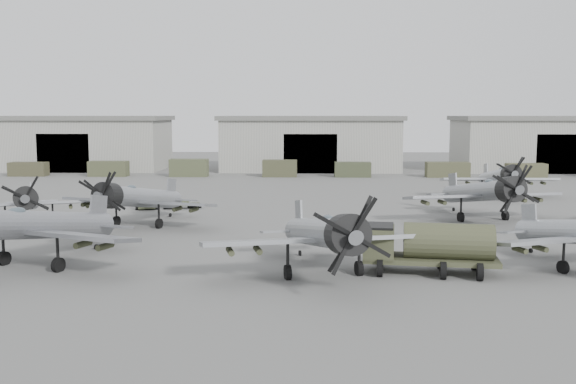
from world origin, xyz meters
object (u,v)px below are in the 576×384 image
Objects in this scene: aircraft_mid_1 at (136,198)px; fuel_tanker at (428,244)px; aircraft_near_1 at (325,234)px; aircraft_near_0 at (27,226)px; tug_trailer at (160,205)px; aircraft_mid_2 at (485,192)px; ground_crew at (116,196)px; aircraft_mid_0 at (29,200)px; aircraft_far_1 at (500,177)px.

fuel_tanker is (20.58, -14.35, -0.69)m from aircraft_mid_1.
aircraft_near_1 is at bearing -160.33° from fuel_tanker.
aircraft_near_0 reaches higher than tug_trailer.
tug_trailer is (-14.95, 25.25, -2.04)m from aircraft_near_1.
fuel_tanker is at bearing -126.98° from aircraft_mid_2.
aircraft_mid_1 reaches higher than tug_trailer.
aircraft_mid_2 is 2.32× the size of tug_trailer.
aircraft_near_0 is 1.76× the size of fuel_tanker.
tug_trailer is (-20.87, 24.01, -1.23)m from fuel_tanker.
fuel_tanker is 4.38× the size of ground_crew.
aircraft_near_1 is 6.11m from fuel_tanker.
tug_trailer is (2.37, 23.68, -2.10)m from aircraft_near_0.
aircraft_mid_1 is at bearing -164.58° from ground_crew.
aircraft_mid_0 is 37.55m from aircraft_mid_2.
fuel_tanker is at bearing 20.90° from aircraft_near_0.
aircraft_near_1 is at bearing -138.81° from aircraft_mid_2.
aircraft_near_0 is 1.11× the size of aircraft_far_1.
aircraft_near_0 is 1.01× the size of aircraft_mid_2.
aircraft_mid_1 is 39.75m from aircraft_far_1.
fuel_tanker is (5.92, 1.24, -0.81)m from aircraft_near_1.
aircraft_mid_0 is at bearing 135.04° from aircraft_near_0.
aircraft_far_1 is (34.63, 19.50, -0.08)m from aircraft_mid_1.
aircraft_mid_1 is 0.95× the size of aircraft_mid_2.
aircraft_mid_1 reaches higher than aircraft_far_1.
aircraft_mid_1 is (-14.66, 15.59, -0.12)m from aircraft_near_1.
aircraft_mid_0 is 1.97× the size of tug_trailer.
aircraft_mid_1 is at bearing 174.59° from aircraft_mid_2.
aircraft_mid_1 is (2.66, 14.02, -0.18)m from aircraft_near_0.
aircraft_near_0 is at bearing -163.31° from aircraft_mid_2.
aircraft_near_0 is at bearing -138.06° from aircraft_far_1.
ground_crew is at bearing 54.88° from aircraft_mid_0.
aircraft_near_1 reaches higher than aircraft_mid_0.
ground_crew reaches higher than tug_trailer.
fuel_tanker reaches higher than ground_crew.
aircraft_mid_2 is at bearing 24.22° from aircraft_mid_1.
aircraft_near_0 is 17.38m from aircraft_near_1.
aircraft_mid_0 is 6.52× the size of ground_crew.
aircraft_far_1 reaches higher than tug_trailer.
aircraft_mid_1 is 13.96m from ground_crew.
aircraft_far_1 is (43.30, 19.58, 0.13)m from aircraft_mid_0.
aircraft_far_1 is at bearing 1.34° from tug_trailer.
ground_crew is (-5.18, 3.10, 0.45)m from tug_trailer.
aircraft_near_1 is 1.06× the size of aircraft_mid_1.
aircraft_near_1 is 1.18× the size of aircraft_mid_0.
tug_trailer is at bearing 155.61° from aircraft_mid_2.
ground_crew is at bearing 111.13° from aircraft_near_1.
aircraft_near_1 reaches higher than ground_crew.
aircraft_mid_0 is 13.29m from ground_crew.
aircraft_far_1 is 40.69m from ground_crew.
aircraft_near_0 is 14.27m from aircraft_mid_1.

